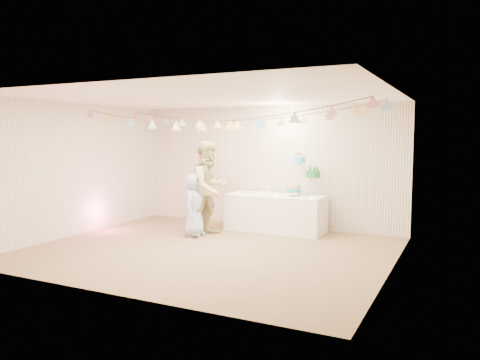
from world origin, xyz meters
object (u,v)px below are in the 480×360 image
at_px(person_adult_a, 207,191).
at_px(person_child, 195,205).
at_px(cake_stand, 302,176).
at_px(person_adult_b, 209,188).
at_px(table, 275,213).

height_order(person_adult_a, person_child, person_adult_a).
distance_m(person_adult_a, person_child, 0.68).
bearing_deg(cake_stand, person_adult_b, -147.99).
height_order(person_adult_b, person_child, person_adult_b).
height_order(cake_stand, person_adult_a, person_adult_a).
height_order(table, person_adult_b, person_adult_b).
bearing_deg(person_adult_b, table, -31.85).
bearing_deg(person_adult_a, person_adult_b, -144.83).
relative_size(cake_stand, person_adult_b, 0.44).
xyz_separation_m(cake_stand, person_child, (-1.80, -1.18, -0.54)).
xyz_separation_m(cake_stand, person_adult_a, (-1.90, -0.54, -0.34)).
distance_m(table, person_child, 1.70).
bearing_deg(table, person_adult_b, -137.64).
relative_size(cake_stand, person_adult_a, 0.50).
relative_size(person_adult_a, person_adult_b, 0.88).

